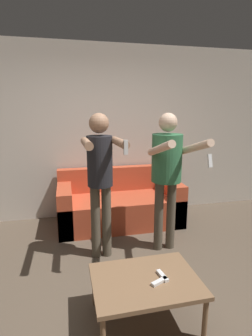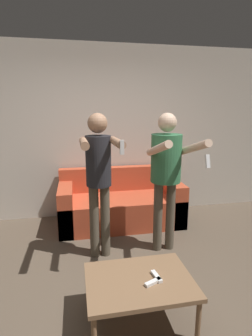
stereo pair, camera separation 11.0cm
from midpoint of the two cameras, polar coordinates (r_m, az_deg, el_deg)
ground_plane at (r=2.71m, az=-0.41°, el=-26.80°), size 14.00×14.00×0.00m
wall_back at (r=4.24m, az=-6.83°, el=7.57°), size 6.40×0.06×2.70m
couch at (r=4.07m, az=-2.25°, el=-8.01°), size 1.82×0.85×0.81m
person_standing_left at (r=2.92m, az=-6.68°, el=-0.69°), size 0.40×0.75×1.69m
person_standing_right at (r=3.11m, az=7.98°, el=0.46°), size 0.48×0.82×1.68m
coffee_table at (r=2.31m, az=2.77°, el=-23.73°), size 0.85×0.63×0.40m
remote_near at (r=2.24m, az=5.80°, el=-23.38°), size 0.15×0.09×0.02m
remote_far at (r=2.30m, az=6.47°, el=-22.29°), size 0.06×0.15×0.02m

